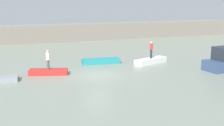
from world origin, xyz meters
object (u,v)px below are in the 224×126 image
object	(u,v)px
rowboat_teal	(101,61)
person_red_shirt	(151,49)
person_white_shirt	(48,59)
rowboat_white	(151,61)
rowboat_red	(48,72)

from	to	relation	value
rowboat_teal	person_red_shirt	size ratio (longest dim) A/B	2.22
person_white_shirt	rowboat_teal	bearing A→B (deg)	25.72
rowboat_white	person_red_shirt	world-z (taller)	person_red_shirt
rowboat_teal	person_red_shirt	world-z (taller)	person_red_shirt
rowboat_teal	person_white_shirt	distance (m)	6.46
rowboat_red	person_white_shirt	world-z (taller)	person_white_shirt
rowboat_red	rowboat_teal	distance (m)	6.36
rowboat_red	person_red_shirt	size ratio (longest dim) A/B	1.93
rowboat_red	person_red_shirt	world-z (taller)	person_red_shirt
rowboat_red	rowboat_teal	bearing A→B (deg)	42.31
rowboat_red	rowboat_teal	size ratio (longest dim) A/B	0.87
rowboat_white	person_white_shirt	bearing A→B (deg)	165.01
rowboat_white	person_white_shirt	size ratio (longest dim) A/B	2.28
rowboat_white	person_white_shirt	world-z (taller)	person_white_shirt
rowboat_teal	person_red_shirt	bearing A→B (deg)	-13.88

